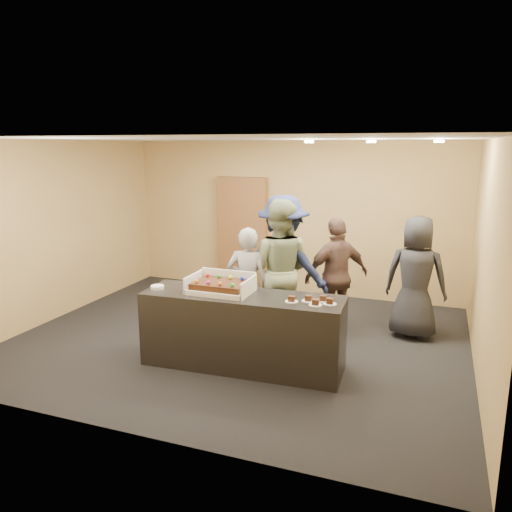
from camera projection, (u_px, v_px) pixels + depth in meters
name	position (u px, v px, depth m)	size (l,w,h in m)	color
room	(239.00, 243.00, 6.61)	(6.04, 6.00, 2.70)	black
serving_counter	(243.00, 331.00, 5.97)	(2.40, 0.70, 0.90)	black
storage_cabinet	(242.00, 234.00, 9.19)	(0.94, 0.15, 2.06)	brown
cake_box	(222.00, 288.00, 5.98)	(0.74, 0.51, 0.22)	white
sheet_cake	(220.00, 285.00, 5.95)	(0.63, 0.44, 0.12)	#331E0B
plate_stack	(157.00, 287.00, 6.12)	(0.16, 0.16, 0.04)	white
slice_a	(292.00, 300.00, 5.60)	(0.15, 0.15, 0.07)	white
slice_b	(308.00, 299.00, 5.62)	(0.15, 0.15, 0.07)	white
slice_c	(315.00, 303.00, 5.48)	(0.15, 0.15, 0.07)	white
slice_d	(323.00, 299.00, 5.63)	(0.15, 0.15, 0.07)	white
slice_e	(330.00, 302.00, 5.52)	(0.15, 0.15, 0.07)	white
person_server_grey	(248.00, 285.00, 6.67)	(0.58, 0.38, 1.58)	#9D9CA1
person_sage_man	(278.00, 270.00, 6.77)	(0.94, 0.73, 1.93)	gray
person_navy_man	(283.00, 266.00, 6.90)	(1.27, 0.73, 1.97)	#171E3E
person_brown_extra	(337.00, 276.00, 6.99)	(0.97, 0.40, 1.66)	brown
person_dark_suit	(416.00, 277.00, 6.83)	(0.83, 0.54, 1.71)	black
ceiling_spotlights	(371.00, 141.00, 6.24)	(1.72, 0.12, 0.03)	#FFEAC6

